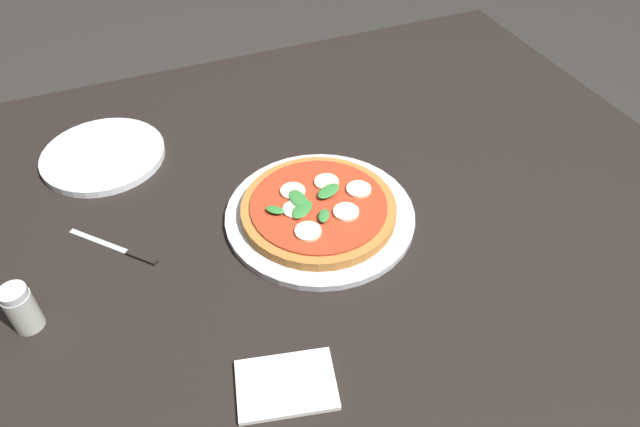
{
  "coord_description": "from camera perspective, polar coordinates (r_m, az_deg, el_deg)",
  "views": [
    {
      "loc": [
        0.33,
        0.7,
        1.41
      ],
      "look_at": [
        0.06,
        0.04,
        0.73
      ],
      "focal_mm": 32.35,
      "sensor_mm": 36.0,
      "label": 1
    }
  ],
  "objects": [
    {
      "name": "ground_plane",
      "position": [
        1.6,
        1.5,
        -17.44
      ],
      "size": [
        6.0,
        6.0,
        0.0
      ],
      "primitive_type": "plane",
      "color": "#2D2B28"
    },
    {
      "name": "dining_table",
      "position": [
        1.09,
        2.1,
        -1.39
      ],
      "size": [
        1.31,
        1.1,
        0.72
      ],
      "color": "black",
      "rests_on": "ground_plane"
    },
    {
      "name": "serving_tray",
      "position": [
        0.98,
        -0.0,
        -0.17
      ],
      "size": [
        0.32,
        0.32,
        0.01
      ],
      "primitive_type": "cylinder",
      "color": "silver",
      "rests_on": "dining_table"
    },
    {
      "name": "pizza",
      "position": [
        0.97,
        -0.15,
        0.52
      ],
      "size": [
        0.26,
        0.26,
        0.03
      ],
      "color": "#B27033",
      "rests_on": "serving_tray"
    },
    {
      "name": "plate_white",
      "position": [
        1.18,
        -20.65,
        5.41
      ],
      "size": [
        0.23,
        0.23,
        0.01
      ],
      "primitive_type": "cylinder",
      "color": "white",
      "rests_on": "dining_table"
    },
    {
      "name": "napkin",
      "position": [
        0.79,
        -3.36,
        -16.55
      ],
      "size": [
        0.15,
        0.12,
        0.01
      ],
      "primitive_type": "cube",
      "rotation": [
        0.0,
        0.0,
        -0.22
      ],
      "color": "white",
      "rests_on": "dining_table"
    },
    {
      "name": "knife",
      "position": [
        0.98,
        -18.85,
        -3.48
      ],
      "size": [
        0.13,
        0.13,
        0.01
      ],
      "color": "black",
      "rests_on": "dining_table"
    },
    {
      "name": "pepper_shaker",
      "position": [
        0.91,
        -27.43,
        -8.33
      ],
      "size": [
        0.04,
        0.04,
        0.08
      ],
      "color": "#B2B7AD",
      "rests_on": "dining_table"
    }
  ]
}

